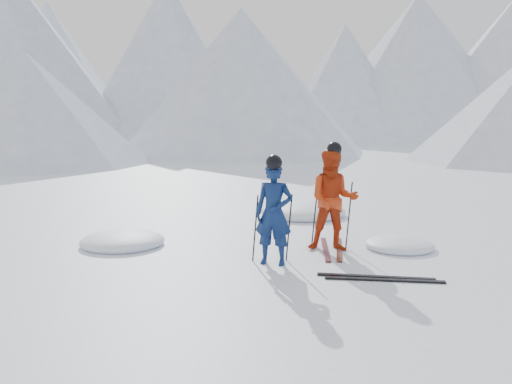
{
  "coord_description": "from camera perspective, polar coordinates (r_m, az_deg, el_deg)",
  "views": [
    {
      "loc": [
        -1.66,
        -8.41,
        2.34
      ],
      "look_at": [
        -2.03,
        0.5,
        1.1
      ],
      "focal_mm": 38.0,
      "sensor_mm": 36.0,
      "label": 1
    }
  ],
  "objects": [
    {
      "name": "ground",
      "position": [
        8.89,
        13.18,
        -7.56
      ],
      "size": [
        160.0,
        160.0,
        0.0
      ],
      "primitive_type": "plane",
      "color": "white",
      "rests_on": "ground"
    },
    {
      "name": "mountain_range",
      "position": [
        44.55,
        12.21,
        13.38
      ],
      "size": [
        106.15,
        62.94,
        15.53
      ],
      "color": "#B2BCD1",
      "rests_on": "ground"
    },
    {
      "name": "skier_blue",
      "position": [
        8.58,
        1.88,
        -2.27
      ],
      "size": [
        0.68,
        0.53,
        1.65
      ],
      "primitive_type": "imported",
      "rotation": [
        0.0,
        0.0,
        -0.24
      ],
      "color": "#0C1F4D",
      "rests_on": "ground"
    },
    {
      "name": "skier_red",
      "position": [
        9.56,
        8.14,
        -0.81
      ],
      "size": [
        0.92,
        0.74,
        1.81
      ],
      "primitive_type": "imported",
      "rotation": [
        0.0,
        0.0,
        -0.07
      ],
      "color": "red",
      "rests_on": "ground"
    },
    {
      "name": "pole_blue_left",
      "position": [
        8.79,
        -0.08,
        -3.84
      ],
      "size": [
        0.11,
        0.08,
        1.1
      ],
      "primitive_type": "cylinder",
      "rotation": [
        0.05,
        0.08,
        0.0
      ],
      "color": "black",
      "rests_on": "ground"
    },
    {
      "name": "pole_blue_right",
      "position": [
        8.88,
        3.51,
        -3.73
      ],
      "size": [
        0.11,
        0.07,
        1.1
      ],
      "primitive_type": "cylinder",
      "rotation": [
        -0.04,
        0.08,
        0.0
      ],
      "color": "black",
      "rests_on": "ground"
    },
    {
      "name": "pole_red_left",
      "position": [
        9.82,
        6.22,
        -2.32
      ],
      "size": [
        0.12,
        0.1,
        1.2
      ],
      "primitive_type": "cylinder",
      "rotation": [
        0.06,
        0.08,
        0.0
      ],
      "color": "black",
      "rests_on": "ground"
    },
    {
      "name": "pole_red_right",
      "position": [
        9.79,
        9.77,
        -2.43
      ],
      "size": [
        0.12,
        0.08,
        1.2
      ],
      "primitive_type": "cylinder",
      "rotation": [
        -0.05,
        0.08,
        0.0
      ],
      "color": "black",
      "rests_on": "ground"
    },
    {
      "name": "ski_worn_left",
      "position": [
        9.72,
        7.33,
        -5.99
      ],
      "size": [
        0.15,
        1.7,
        0.03
      ],
      "primitive_type": "cube",
      "rotation": [
        0.0,
        0.0,
        -0.03
      ],
      "color": "black",
      "rests_on": "ground"
    },
    {
      "name": "ski_worn_right",
      "position": [
        9.74,
        8.74,
        -5.99
      ],
      "size": [
        0.26,
        1.7,
        0.03
      ],
      "primitive_type": "cube",
      "rotation": [
        0.0,
        0.0,
        -0.1
      ],
      "color": "black",
      "rests_on": "ground"
    },
    {
      "name": "ski_loose_a",
      "position": [
        8.22,
        12.47,
        -8.71
      ],
      "size": [
        1.7,
        0.3,
        0.03
      ],
      "primitive_type": "cube",
      "rotation": [
        0.0,
        0.0,
        1.45
      ],
      "color": "black",
      "rests_on": "ground"
    },
    {
      "name": "ski_loose_b",
      "position": [
        8.1,
        13.36,
        -8.99
      ],
      "size": [
        1.7,
        0.24,
        0.03
      ],
      "primitive_type": "cube",
      "rotation": [
        0.0,
        0.0,
        1.48
      ],
      "color": "black",
      "rests_on": "ground"
    },
    {
      "name": "snow_lumps",
      "position": [
        11.77,
        1.89,
        -3.56
      ],
      "size": [
        6.43,
        4.97,
        0.45
      ],
      "color": "white",
      "rests_on": "ground"
    }
  ]
}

